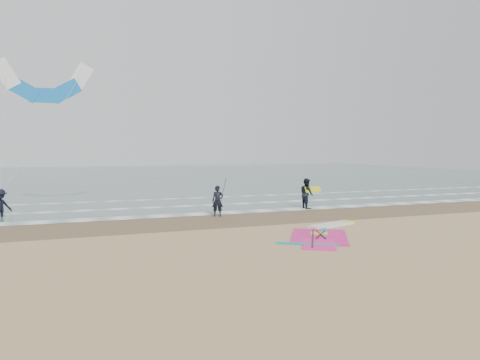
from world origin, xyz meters
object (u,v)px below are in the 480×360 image
object	(u,v)px
person_walking	(307,194)
windsurf_rig	(324,233)
person_wading	(0,200)
person_standing	(218,201)
surf_kite	(44,86)

from	to	relation	value
person_walking	windsurf_rig	bearing A→B (deg)	155.53
person_walking	person_wading	xyz separation A→B (m)	(-17.80, 2.57, -0.01)
person_standing	person_walking	distance (m)	6.39
windsurf_rig	surf_kite	size ratio (longest dim) A/B	0.71
windsurf_rig	person_wading	world-z (taller)	person_wading
person_standing	person_wading	bearing A→B (deg)	-175.59
person_wading	surf_kite	size ratio (longest dim) A/B	0.24
person_standing	surf_kite	distance (m)	13.32
windsurf_rig	person_wading	size ratio (longest dim) A/B	2.96
person_walking	surf_kite	size ratio (longest dim) A/B	0.24
windsurf_rig	person_wading	distance (m)	17.76
windsurf_rig	person_standing	xyz separation A→B (m)	(-3.02, 6.47, 0.84)
person_walking	person_wading	distance (m)	17.98
windsurf_rig	person_walking	xyz separation A→B (m)	(3.27, 7.61, 0.94)
person_wading	surf_kite	world-z (taller)	surf_kite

